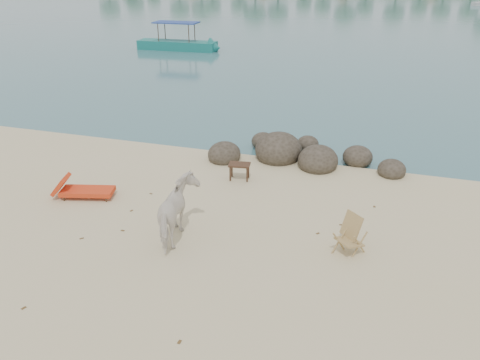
# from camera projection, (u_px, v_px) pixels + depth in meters

# --- Properties ---
(boulders) EXTENTS (6.38, 2.94, 1.18)m
(boulders) POSITION_uv_depth(u_px,v_px,m) (294.00, 155.00, 15.65)
(boulders) COLOR #322B21
(boulders) RESTS_ON ground
(cow) EXTENTS (1.13, 1.87, 1.48)m
(cow) POSITION_uv_depth(u_px,v_px,m) (178.00, 213.00, 11.01)
(cow) COLOR white
(cow) RESTS_ON ground
(side_table) EXTENTS (0.69, 0.50, 0.52)m
(side_table) POSITION_uv_depth(u_px,v_px,m) (239.00, 173.00, 14.24)
(side_table) COLOR #302213
(side_table) RESTS_ON ground
(lounge_chair) EXTENTS (1.93, 1.08, 0.55)m
(lounge_chair) POSITION_uv_depth(u_px,v_px,m) (87.00, 189.00, 13.17)
(lounge_chair) COLOR #C13F16
(lounge_chair) RESTS_ON ground
(deck_chair) EXTENTS (0.82, 0.83, 0.87)m
(deck_chair) POSITION_uv_depth(u_px,v_px,m) (350.00, 238.00, 10.59)
(deck_chair) COLOR #A38251
(deck_chair) RESTS_ON ground
(boat_near) EXTENTS (6.74, 1.80, 3.25)m
(boat_near) POSITION_uv_depth(u_px,v_px,m) (176.00, 27.00, 34.55)
(boat_near) COLOR #176C66
(boat_near) RESTS_ON water
(dead_leaves) EXTENTS (7.98, 6.34, 0.00)m
(dead_leaves) POSITION_uv_depth(u_px,v_px,m) (177.00, 237.00, 11.41)
(dead_leaves) COLOR brown
(dead_leaves) RESTS_ON ground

